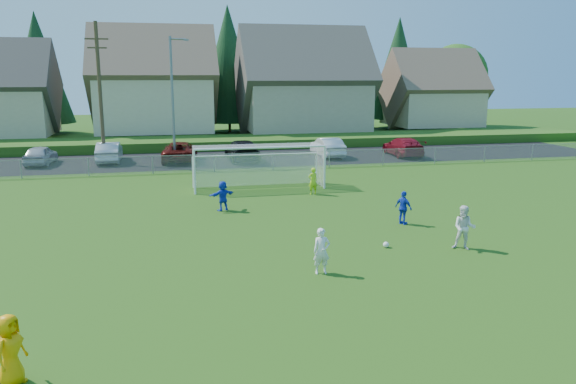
# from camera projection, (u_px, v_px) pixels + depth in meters

# --- Properties ---
(ground) EXTENTS (160.00, 160.00, 0.00)m
(ground) POSITION_uv_depth(u_px,v_px,m) (344.00, 291.00, 16.95)
(ground) COLOR #193D0C
(ground) RESTS_ON ground
(asphalt_lot) EXTENTS (60.00, 60.00, 0.00)m
(asphalt_lot) POSITION_uv_depth(u_px,v_px,m) (234.00, 159.00, 43.24)
(asphalt_lot) COLOR black
(asphalt_lot) RESTS_ON ground
(grass_embankment) EXTENTS (70.00, 6.00, 0.80)m
(grass_embankment) POSITION_uv_depth(u_px,v_px,m) (224.00, 142.00, 50.33)
(grass_embankment) COLOR #1E420F
(grass_embankment) RESTS_ON ground
(soccer_ball) EXTENTS (0.22, 0.22, 0.22)m
(soccer_ball) POSITION_uv_depth(u_px,v_px,m) (386.00, 245.00, 21.14)
(soccer_ball) COLOR white
(soccer_ball) RESTS_ON ground
(referee) EXTENTS (0.78, 0.91, 1.57)m
(referee) POSITION_uv_depth(u_px,v_px,m) (10.00, 350.00, 11.66)
(referee) COLOR #FE9E05
(referee) RESTS_ON ground
(player_white_a) EXTENTS (0.57, 0.38, 1.52)m
(player_white_a) POSITION_uv_depth(u_px,v_px,m) (322.00, 251.00, 18.27)
(player_white_a) COLOR white
(player_white_a) RESTS_ON ground
(player_white_b) EXTENTS (1.02, 0.97, 1.67)m
(player_white_b) POSITION_uv_depth(u_px,v_px,m) (464.00, 228.00, 20.78)
(player_white_b) COLOR white
(player_white_b) RESTS_ON ground
(player_blue_a) EXTENTS (0.72, 0.93, 1.46)m
(player_blue_a) POSITION_uv_depth(u_px,v_px,m) (403.00, 208.00, 24.29)
(player_blue_a) COLOR #1435C2
(player_blue_a) RESTS_ON ground
(player_blue_b) EXTENTS (1.38, 0.96, 1.43)m
(player_blue_b) POSITION_uv_depth(u_px,v_px,m) (223.00, 196.00, 26.76)
(player_blue_b) COLOR #1435C2
(player_blue_b) RESTS_ON ground
(goalkeeper) EXTENTS (0.60, 0.46, 1.46)m
(goalkeeper) POSITION_uv_depth(u_px,v_px,m) (313.00, 181.00, 30.36)
(goalkeeper) COLOR #ABDE1A
(goalkeeper) RESTS_ON ground
(car_a) EXTENTS (1.94, 4.21, 1.40)m
(car_a) POSITION_uv_depth(u_px,v_px,m) (40.00, 155.00, 40.29)
(car_a) COLOR #A5A8AD
(car_a) RESTS_ON ground
(car_b) EXTENTS (1.62, 4.59, 1.51)m
(car_b) POSITION_uv_depth(u_px,v_px,m) (109.00, 152.00, 41.42)
(car_b) COLOR #B8B8B8
(car_b) RESTS_ON ground
(car_c) EXTENTS (2.84, 5.49, 1.48)m
(car_c) POSITION_uv_depth(u_px,v_px,m) (180.00, 151.00, 41.87)
(car_c) COLOR #510E09
(car_c) RESTS_ON ground
(car_d) EXTENTS (2.25, 5.38, 1.55)m
(car_d) POSITION_uv_depth(u_px,v_px,m) (242.00, 150.00, 42.17)
(car_d) COLOR black
(car_d) RESTS_ON ground
(car_f) EXTENTS (1.72, 4.63, 1.51)m
(car_f) POSITION_uv_depth(u_px,v_px,m) (328.00, 147.00, 44.20)
(car_f) COLOR silver
(car_f) RESTS_ON ground
(car_g) EXTENTS (2.33, 5.20, 1.48)m
(car_g) POSITION_uv_depth(u_px,v_px,m) (403.00, 147.00, 44.65)
(car_g) COLOR maroon
(car_g) RESTS_ON ground
(soccer_goal) EXTENTS (7.42, 1.90, 2.50)m
(soccer_goal) POSITION_uv_depth(u_px,v_px,m) (258.00, 160.00, 31.96)
(soccer_goal) COLOR white
(soccer_goal) RESTS_ON ground
(chainlink_fence) EXTENTS (52.06, 0.06, 1.20)m
(chainlink_fence) POSITION_uv_depth(u_px,v_px,m) (244.00, 161.00, 37.85)
(chainlink_fence) COLOR gray
(chainlink_fence) RESTS_ON ground
(streetlight) EXTENTS (1.38, 0.18, 9.00)m
(streetlight) POSITION_uv_depth(u_px,v_px,m) (173.00, 96.00, 39.88)
(streetlight) COLOR slate
(streetlight) RESTS_ON ground
(utility_pole) EXTENTS (1.60, 0.26, 10.00)m
(utility_pole) POSITION_uv_depth(u_px,v_px,m) (100.00, 92.00, 39.72)
(utility_pole) COLOR #473321
(utility_pole) RESTS_ON ground
(houses_row) EXTENTS (53.90, 11.45, 13.27)m
(houses_row) POSITION_uv_depth(u_px,v_px,m) (234.00, 65.00, 56.44)
(houses_row) COLOR tan
(houses_row) RESTS_ON ground
(tree_row) EXTENTS (65.98, 12.36, 13.80)m
(tree_row) POSITION_uv_depth(u_px,v_px,m) (219.00, 69.00, 62.33)
(tree_row) COLOR #382616
(tree_row) RESTS_ON ground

